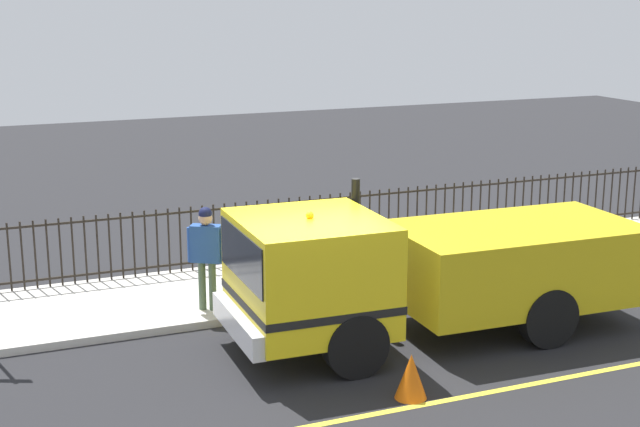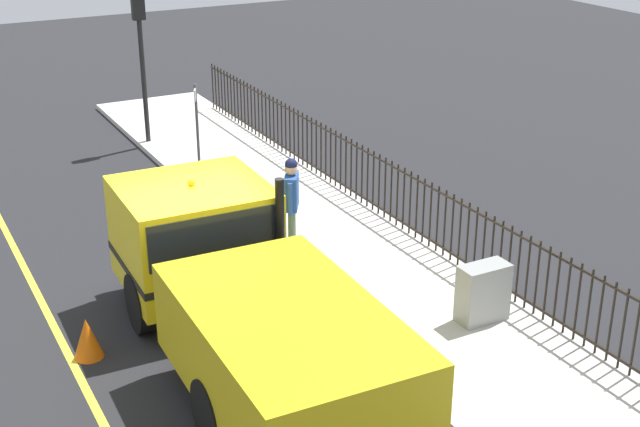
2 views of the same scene
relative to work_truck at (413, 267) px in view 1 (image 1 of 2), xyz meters
The scene contains 8 objects.
ground_plane 2.07m from the work_truck, 89.78° to the left, with size 55.91×55.91×0.00m, color #232326.
sidewalk_slab 3.83m from the work_truck, 27.36° to the left, with size 3.04×25.41×0.13m, color beige.
lane_marking 3.03m from the work_truck, 142.85° to the left, with size 0.12×22.87×0.01m, color yellow.
work_truck is the anchor object (origin of this frame).
worker_standing 3.54m from the work_truck, 49.98° to the left, with size 0.46×0.57×1.80m.
iron_fence 4.94m from the work_truck, 19.95° to the left, with size 0.04×21.64×1.28m.
utility_cabinet 3.94m from the work_truck, 15.02° to the right, with size 0.81×0.41×0.95m, color gray.
traffic_cone 2.38m from the work_truck, 151.78° to the left, with size 0.44×0.44×0.64m, color orange.
Camera 1 is at (-12.28, 5.02, 5.42)m, focal length 51.79 mm.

